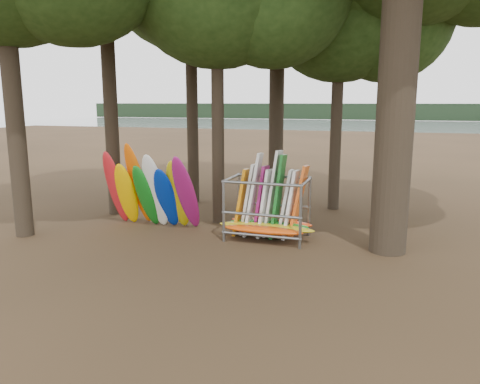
% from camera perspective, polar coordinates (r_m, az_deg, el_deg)
% --- Properties ---
extents(ground, '(120.00, 120.00, 0.00)m').
position_cam_1_polar(ground, '(14.57, -2.79, -6.42)').
color(ground, '#47331E').
rests_on(ground, ground).
extents(lake, '(160.00, 160.00, 0.00)m').
position_cam_1_polar(lake, '(73.28, 14.39, 7.17)').
color(lake, gray).
rests_on(lake, ground).
extents(far_shore, '(160.00, 4.00, 4.00)m').
position_cam_1_polar(far_shore, '(123.10, 16.12, 9.39)').
color(far_shore, black).
rests_on(far_shore, ground).
extents(oak_3, '(7.04, 7.04, 11.20)m').
position_cam_1_polar(oak_3, '(19.64, 12.20, 21.76)').
color(oak_3, black).
rests_on(oak_3, ground).
extents(kayak_row, '(3.43, 1.96, 3.13)m').
position_cam_1_polar(kayak_row, '(16.38, -10.51, -0.07)').
color(kayak_row, red).
rests_on(kayak_row, ground).
extents(storage_rack, '(3.15, 1.55, 2.86)m').
position_cam_1_polar(storage_rack, '(15.01, 3.39, -2.22)').
color(storage_rack, slate).
rests_on(storage_rack, ground).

